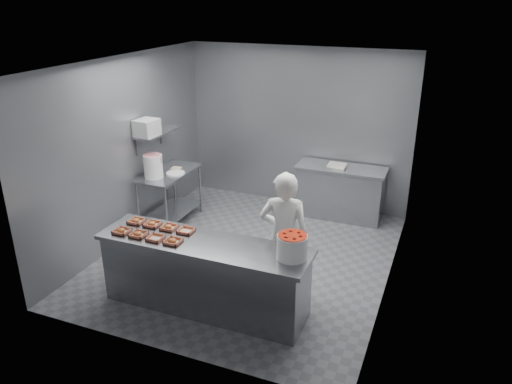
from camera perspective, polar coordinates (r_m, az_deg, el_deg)
floor at (r=7.42m, az=-0.89°, el=-7.37°), size 4.50×4.50×0.00m
ceiling at (r=6.52m, az=-1.04°, el=14.59°), size 4.50×4.50×0.00m
wall_back at (r=8.87m, az=4.75°, el=7.32°), size 4.00×0.04×2.80m
wall_left at (r=7.81m, az=-14.66°, el=4.60°), size 0.04×4.50×2.80m
wall_right at (r=6.38m, az=15.82°, el=0.56°), size 0.04×4.50×2.80m
service_counter at (r=6.14m, az=-5.87°, el=-9.40°), size 2.60×0.70×0.90m
prep_table at (r=8.35m, az=-9.79°, el=0.27°), size 0.60×1.20×0.90m
back_counter at (r=8.63m, az=9.55°, el=0.02°), size 1.50×0.60×0.90m
wall_shelf at (r=8.13m, az=-11.26°, el=6.70°), size 0.35×0.90×0.03m
tray_0 at (r=6.32m, az=-15.11°, el=-4.31°), size 0.19×0.18×0.06m
tray_1 at (r=6.19m, az=-13.31°, el=-4.71°), size 0.19×0.18×0.06m
tray_2 at (r=6.06m, az=-11.41°, el=-5.16°), size 0.19×0.18×0.04m
tray_3 at (r=5.94m, az=-9.48°, el=-5.56°), size 0.19×0.18×0.06m
tray_4 at (r=6.54m, az=-13.54°, el=-3.23°), size 0.19×0.18×0.06m
tray_5 at (r=6.41m, az=-11.78°, el=-3.60°), size 0.19×0.18×0.06m
tray_6 at (r=6.29m, az=-9.94°, el=-3.98°), size 0.19×0.18×0.06m
tray_7 at (r=6.17m, az=-8.01°, el=-4.39°), size 0.19×0.18×0.04m
worker at (r=6.16m, az=3.24°, el=-5.10°), size 0.68×0.51×1.68m
strawberry_tub at (r=5.51m, az=4.14°, el=-6.13°), size 0.34×0.34×0.28m
glaze_bucket at (r=7.99m, az=-11.68°, el=2.97°), size 0.31×0.29×0.45m
bucket_lid at (r=8.14m, az=-9.19°, el=2.14°), size 0.35×0.35×0.02m
rag at (r=8.37m, az=-9.11°, el=2.70°), size 0.16×0.14×0.02m
appliance at (r=7.88m, az=-12.39°, el=7.20°), size 0.33×0.37×0.26m
paper_stack at (r=8.48m, az=9.27°, el=3.04°), size 0.31×0.24×0.05m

